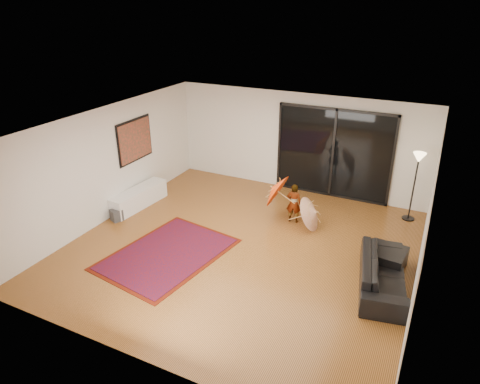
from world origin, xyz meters
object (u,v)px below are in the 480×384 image
Objects in this scene: child at (294,203)px; sofa at (383,273)px; media_console at (139,198)px; ottoman at (386,259)px.

sofa is at bearing 137.26° from child.
child is (3.86, 0.95, 0.25)m from media_console.
media_console is at bearing 7.09° from child.
media_console is 1.77× the size of child.
ottoman is 2.54m from child.
sofa is at bearing -86.70° from ottoman.
sofa is 0.68m from ottoman.
media_console is 3.98m from child.
media_console is 2.42× the size of ottoman.
sofa is at bearing -2.07° from media_console.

